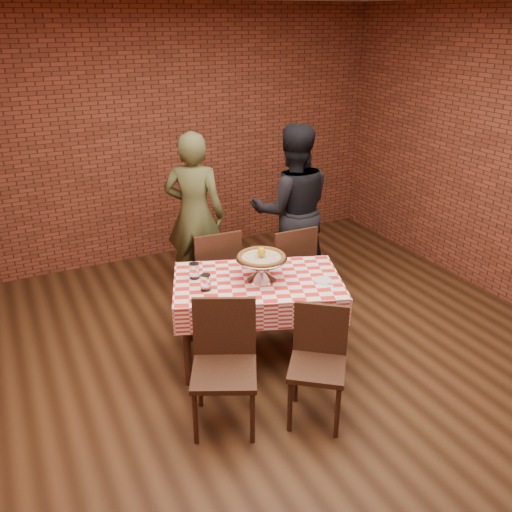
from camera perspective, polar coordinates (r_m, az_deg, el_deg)
name	(u,v)px	position (r m, az deg, el deg)	size (l,w,h in m)	color
ground	(286,384)	(4.51, 3.25, -13.36)	(6.00, 6.00, 0.00)	black
back_wall	(162,137)	(6.48, -9.90, 12.33)	(5.50, 5.50, 0.00)	brown
table	(258,320)	(4.60, 0.17, -6.78)	(1.35, 0.81, 0.75)	#402314
tablecloth	(258,292)	(4.47, 0.18, -3.85)	(1.39, 0.85, 0.23)	red
pizza_stand	(261,269)	(4.38, 0.58, -1.38)	(0.43, 0.43, 0.19)	silver
pizza	(262,258)	(4.34, 0.59, -0.17)	(0.40, 0.40, 0.03)	#C8B691
lemon	(262,252)	(4.32, 0.59, 0.43)	(0.07, 0.07, 0.09)	gold
water_glass_left	(206,283)	(4.24, -5.38, -2.82)	(0.08, 0.08, 0.13)	white
water_glass_right	(194,271)	(4.44, -6.58, -1.59)	(0.08, 0.08, 0.13)	white
side_plate	(323,280)	(4.43, 7.10, -2.58)	(0.15, 0.15, 0.01)	white
sweetener_packet_a	(330,286)	(4.35, 7.86, -3.20)	(0.05, 0.04, 0.01)	white
sweetener_packet_b	(337,282)	(4.43, 8.56, -2.73)	(0.05, 0.04, 0.01)	white
condiment_caddy	(257,255)	(4.68, 0.06, 0.10)	(0.11, 0.09, 0.15)	silver
chair_near_left	(224,371)	(3.86, -3.41, -12.04)	(0.45, 0.45, 0.94)	#402314
chair_near_right	(317,370)	(3.94, 6.50, -11.88)	(0.39, 0.39, 0.87)	#402314
chair_far_left	(212,271)	(5.24, -4.66, -1.65)	(0.45, 0.45, 0.94)	#402314
chair_far_right	(285,267)	(5.33, 3.11, -1.16)	(0.45, 0.45, 0.93)	#402314
diner_olive	(195,215)	(5.60, -6.54, 4.39)	(0.63, 0.41, 1.73)	#4C502B
diner_black	(292,210)	(5.61, 3.84, 4.87)	(0.87, 0.68, 1.79)	black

